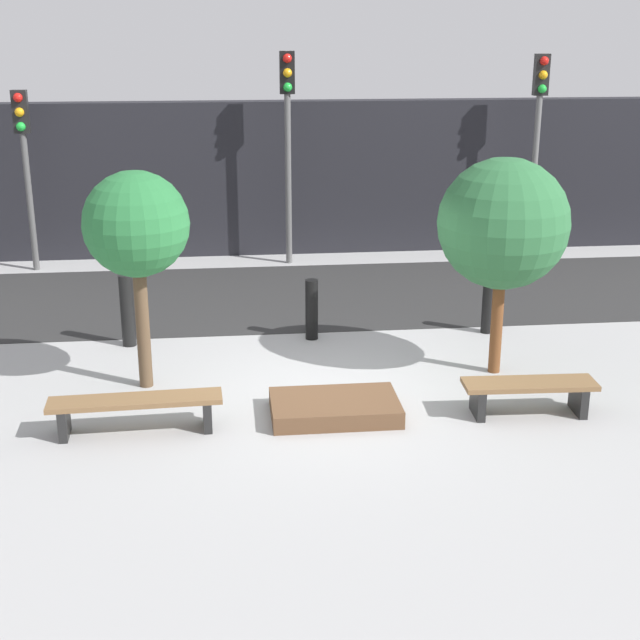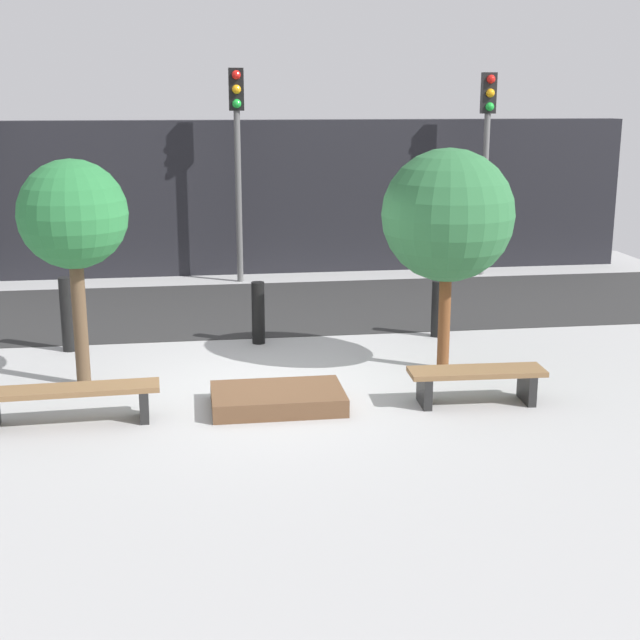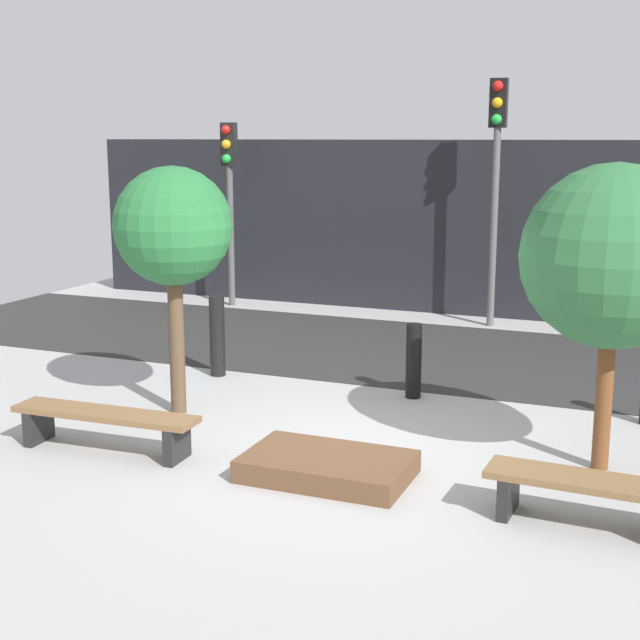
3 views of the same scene
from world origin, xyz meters
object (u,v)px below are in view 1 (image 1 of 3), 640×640
object	(u,v)px
tree_behind_right_bench	(503,224)
tree_behind_left_bench	(136,226)
bench_left	(136,407)
bench_right	(529,391)
bollard_center	(488,306)
traffic_light_mid_east	(538,120)
bollard_left	(312,310)
planter_bed	(335,408)
traffic_light_mid_west	(288,121)
bollard_far_left	(127,311)
traffic_light_west	(24,147)

from	to	relation	value
tree_behind_right_bench	tree_behind_left_bench	bearing A→B (deg)	180.00
bench_left	bench_right	world-z (taller)	bench_left
bollard_center	traffic_light_mid_east	size ratio (longest dim) A/B	0.21
bench_left	bollard_center	size ratio (longest dim) A/B	2.35
bollard_left	planter_bed	bearing A→B (deg)	-90.00
bench_left	traffic_light_mid_east	distance (m)	10.79
tree_behind_left_bench	traffic_light_mid_east	size ratio (longest dim) A/B	0.71
bench_left	bench_right	bearing A→B (deg)	-2.38
traffic_light_mid_east	bench_right	bearing A→B (deg)	-108.74
bench_left	traffic_light_mid_west	size ratio (longest dim) A/B	0.49
bench_left	tree_behind_left_bench	size ratio (longest dim) A/B	0.71
bench_right	tree_behind_right_bench	distance (m)	2.25
bollard_far_left	traffic_light_west	distance (m)	5.38
bench_right	traffic_light_mid_east	xyz separation A→B (m)	(2.58, 7.59, 2.44)
bench_left	tree_behind_right_bench	bearing A→B (deg)	14.37
tree_behind_right_bench	traffic_light_west	distance (m)	9.55
tree_behind_right_bench	bollard_left	xyz separation A→B (m)	(-2.35, 1.61, -1.59)
bollard_left	bollard_center	world-z (taller)	bollard_left
bench_left	planter_bed	xyz separation A→B (m)	(2.35, 0.20, -0.21)
bench_right	planter_bed	size ratio (longest dim) A/B	1.05
bench_right	traffic_light_west	world-z (taller)	traffic_light_west
bollard_center	traffic_light_west	world-z (taller)	traffic_light_west
bench_right	traffic_light_mid_west	size ratio (longest dim) A/B	0.40
bench_right	bollard_center	distance (m)	3.05
bollard_center	traffic_light_mid_east	bearing A→B (deg)	64.18
traffic_light_west	bollard_left	bearing A→B (deg)	-42.81
bench_right	bollard_far_left	world-z (taller)	bollard_far_left
bollard_center	traffic_light_west	xyz separation A→B (m)	(-7.64, 4.56, 1.93)
traffic_light_mid_west	traffic_light_mid_east	xyz separation A→B (m)	(4.92, -0.00, -0.04)
tree_behind_left_bench	tree_behind_right_bench	world-z (taller)	tree_behind_right_bench
bench_left	tree_behind_left_bench	world-z (taller)	tree_behind_left_bench
bollard_center	traffic_light_mid_west	xyz separation A→B (m)	(-2.72, 4.56, 2.36)
planter_bed	traffic_light_west	xyz separation A→B (m)	(-4.92, 7.39, 2.25)
planter_bed	bench_left	bearing A→B (deg)	-175.13
traffic_light_west	traffic_light_mid_east	world-z (taller)	traffic_light_mid_east
tree_behind_right_bench	traffic_light_west	bearing A→B (deg)	139.67
tree_behind_left_bench	traffic_light_mid_east	bearing A→B (deg)	40.34
bollard_far_left	traffic_light_west	bearing A→B (deg)	115.82
bollard_left	traffic_light_west	distance (m)	6.98
planter_bed	tree_behind_right_bench	size ratio (longest dim) A/B	0.53
traffic_light_west	tree_behind_right_bench	bearing A→B (deg)	-40.33
bollard_center	traffic_light_mid_west	size ratio (longest dim) A/B	0.21
bollard_far_left	bollard_center	world-z (taller)	bollard_far_left
bollard_far_left	traffic_light_mid_west	world-z (taller)	traffic_light_mid_west
tree_behind_right_bench	bollard_far_left	xyz separation A→B (m)	(-5.07, 1.61, -1.52)
bench_left	bollard_far_left	bearing A→B (deg)	94.55
bench_left	bollard_left	world-z (taller)	bollard_left
traffic_light_west	bench_left	bearing A→B (deg)	-71.26
bollard_far_left	bollard_left	xyz separation A→B (m)	(2.72, 0.00, -0.08)
bollard_center	planter_bed	bearing A→B (deg)	-133.86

